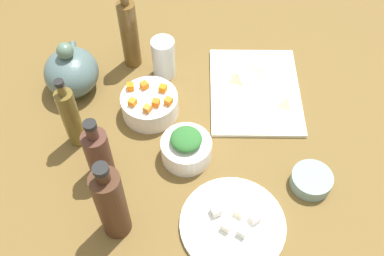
{
  "coord_description": "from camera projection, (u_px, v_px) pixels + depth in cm",
  "views": [
    {
      "loc": [
        -67.56,
        4.69,
        97.63
      ],
      "look_at": [
        0.0,
        0.0,
        8.0
      ],
      "focal_mm": 41.93,
      "sensor_mm": 36.0,
      "label": 1
    }
  ],
  "objects": [
    {
      "name": "carrot_cube_6",
      "position": [
        156.0,
        103.0,
        1.14
      ],
      "size": [
        2.28,
        2.28,
        1.8
      ],
      "primitive_type": "cube",
      "rotation": [
        0.0,
        0.0,
        1.25
      ],
      "color": "orange",
      "rests_on": "bowl_carrots"
    },
    {
      "name": "dumpling_2",
      "position": [
        286.0,
        101.0,
        1.21
      ],
      "size": [
        5.19,
        5.39,
        2.38
      ],
      "primitive_type": "pyramid",
      "rotation": [
        0.0,
        0.0,
        1.9
      ],
      "color": "beige",
      "rests_on": "cutting_board"
    },
    {
      "name": "bowl_carrots",
      "position": [
        150.0,
        105.0,
        1.19
      ],
      "size": [
        15.14,
        15.14,
        6.28
      ],
      "primitive_type": "cylinder",
      "color": "white",
      "rests_on": "tabletop"
    },
    {
      "name": "teapot",
      "position": [
        71.0,
        71.0,
        1.22
      ],
      "size": [
        17.47,
        14.77,
        16.18
      ],
      "color": "#4E6666",
      "rests_on": "tabletop"
    },
    {
      "name": "dumpling_1",
      "position": [
        260.0,
        71.0,
        1.28
      ],
      "size": [
        6.81,
        6.84,
        2.46
      ],
      "primitive_type": "pyramid",
      "rotation": [
        0.0,
        0.0,
        0.81
      ],
      "color": "beige",
      "rests_on": "cutting_board"
    },
    {
      "name": "tofu_cube_0",
      "position": [
        240.0,
        211.0,
        1.01
      ],
      "size": [
        3.04,
        3.04,
        2.2
      ],
      "primitive_type": "cube",
      "rotation": [
        0.0,
        0.0,
        2.57
      ],
      "color": "white",
      "rests_on": "plate_tofu"
    },
    {
      "name": "drinking_glass_0",
      "position": [
        164.0,
        58.0,
        1.26
      ],
      "size": [
        6.53,
        6.53,
        12.38
      ],
      "primitive_type": "cylinder",
      "color": "white",
      "rests_on": "tabletop"
    },
    {
      "name": "tofu_cube_4",
      "position": [
        227.0,
        226.0,
        0.99
      ],
      "size": [
        3.08,
        3.08,
        2.2
      ],
      "primitive_type": "cube",
      "rotation": [
        0.0,
        0.0,
        2.49
      ],
      "color": "#F4E1CB",
      "rests_on": "plate_tofu"
    },
    {
      "name": "bottle_0",
      "position": [
        98.0,
        154.0,
        1.04
      ],
      "size": [
        5.97,
        5.97,
        19.58
      ],
      "color": "#4E2C22",
      "rests_on": "tabletop"
    },
    {
      "name": "cutting_board",
      "position": [
        255.0,
        91.0,
        1.26
      ],
      "size": [
        33.84,
        27.35,
        1.0
      ],
      "primitive_type": "cube",
      "rotation": [
        0.0,
        0.0,
        -0.08
      ],
      "color": "silver",
      "rests_on": "tabletop"
    },
    {
      "name": "bowl_greens",
      "position": [
        186.0,
        149.0,
        1.11
      ],
      "size": [
        12.57,
        12.57,
        5.91
      ],
      "primitive_type": "cylinder",
      "color": "white",
      "rests_on": "tabletop"
    },
    {
      "name": "tofu_cube_3",
      "position": [
        255.0,
        218.0,
        1.0
      ],
      "size": [
        3.01,
        3.01,
        2.2
      ],
      "primitive_type": "cube",
      "rotation": [
        0.0,
        0.0,
        2.1
      ],
      "color": "white",
      "rests_on": "plate_tofu"
    },
    {
      "name": "tofu_cube_1",
      "position": [
        243.0,
        231.0,
        0.99
      ],
      "size": [
        3.09,
        3.09,
        2.2
      ],
      "primitive_type": "cube",
      "rotation": [
        0.0,
        0.0,
        0.89
      ],
      "color": "white",
      "rests_on": "plate_tofu"
    },
    {
      "name": "bottle_3",
      "position": [
        129.0,
        34.0,
        1.25
      ],
      "size": [
        5.07,
        5.07,
        25.4
      ],
      "color": "brown",
      "rests_on": "tabletop"
    },
    {
      "name": "carrot_cube_0",
      "position": [
        144.0,
        85.0,
        1.18
      ],
      "size": [
        2.51,
        2.51,
        1.8
      ],
      "primitive_type": "cube",
      "rotation": [
        0.0,
        0.0,
        2.18
      ],
      "color": "orange",
      "rests_on": "bowl_carrots"
    },
    {
      "name": "tofu_cube_2",
      "position": [
        216.0,
        211.0,
        1.02
      ],
      "size": [
        2.76,
        2.76,
        2.2
      ],
      "primitive_type": "cube",
      "rotation": [
        0.0,
        0.0,
        0.3
      ],
      "color": "white",
      "rests_on": "plate_tofu"
    },
    {
      "name": "bottle_2",
      "position": [
        71.0,
        117.0,
        1.09
      ],
      "size": [
        4.44,
        4.44,
        22.24
      ],
      "color": "brown",
      "rests_on": "tabletop"
    },
    {
      "name": "bottle_1",
      "position": [
        111.0,
        204.0,
        0.93
      ],
      "size": [
        6.31,
        6.31,
        25.12
      ],
      "color": "#432616",
      "rests_on": "tabletop"
    },
    {
      "name": "carrot_cube_5",
      "position": [
        147.0,
        109.0,
        1.13
      ],
      "size": [
        2.48,
        2.48,
        1.8
      ],
      "primitive_type": "cube",
      "rotation": [
        0.0,
        0.0,
        1.01
      ],
      "color": "orange",
      "rests_on": "bowl_carrots"
    },
    {
      "name": "carrot_cube_1",
      "position": [
        168.0,
        101.0,
        1.15
      ],
      "size": [
        2.49,
        2.49,
        1.8
      ],
      "primitive_type": "cube",
      "rotation": [
        0.0,
        0.0,
        2.57
      ],
      "color": "orange",
      "rests_on": "bowl_carrots"
    },
    {
      "name": "plate_tofu",
      "position": [
        233.0,
        224.0,
        1.01
      ],
      "size": [
        24.1,
        24.1,
        1.2
      ],
      "primitive_type": "cylinder",
      "color": "white",
      "rests_on": "tabletop"
    },
    {
      "name": "carrot_cube_3",
      "position": [
        163.0,
        88.0,
        1.17
      ],
      "size": [
        2.4,
        2.4,
        1.8
      ],
      "primitive_type": "cube",
      "rotation": [
        0.0,
        0.0,
        1.13
      ],
      "color": "orange",
      "rests_on": "bowl_carrots"
    },
    {
      "name": "bowl_small_side",
      "position": [
        311.0,
        180.0,
        1.07
      ],
      "size": [
        9.88,
        9.88,
        3.51
      ],
      "primitive_type": "cylinder",
      "color": "gray",
      "rests_on": "tabletop"
    },
    {
      "name": "dumpling_0",
      "position": [
        237.0,
        76.0,
        1.27
      ],
      "size": [
        5.53,
        5.4,
        2.76
      ],
      "primitive_type": "pyramid",
      "rotation": [
        0.0,
        0.0,
        0.5
      ],
      "color": "beige",
      "rests_on": "cutting_board"
    },
    {
      "name": "carrot_cube_2",
      "position": [
        132.0,
        102.0,
        1.15
      ],
      "size": [
        2.47,
        2.47,
        1.8
      ],
      "primitive_type": "cube",
      "rotation": [
        0.0,
        0.0,
        1.03
      ],
      "color": "orange",
      "rests_on": "bowl_carrots"
    },
    {
      "name": "carrot_cube_4",
      "position": [
        130.0,
        87.0,
        1.18
      ],
      "size": [
        1.86,
        1.86,
        1.8
      ],
      "primitive_type": "cube",
      "rotation": [
        0.0,
        0.0,
        1.6
      ],
      "color": "orange",
      "rests_on": "bowl_carrots"
    },
    {
      "name": "chopped_greens_mound",
      "position": [
        186.0,
        139.0,
        1.07
      ],
      "size": [
        10.35,
        10.33,
        2.95
      ],
      "primitive_type": "ellipsoid",
      "rotation": [
        0.0,
        0.0,
        2.7
      ],
      "color": "#2D6B2D",
      "rests_on": "bowl_greens"
    },
    {
      "name": "tabletop",
      "position": [
        192.0,
        143.0,
        1.18
      ],
      "size": [
        190.0,
        190.0,
        3.0
      ],
      "primitive_type": "cube",
      "color": "brown",
      "rests_on": "ground"
    }
  ]
}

